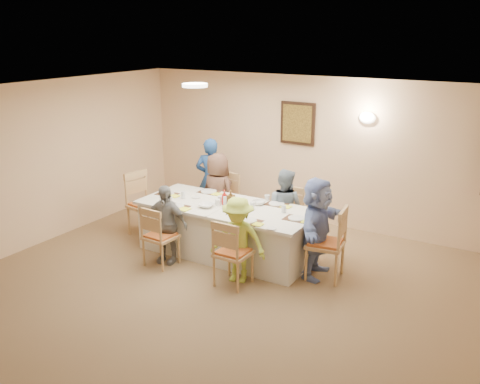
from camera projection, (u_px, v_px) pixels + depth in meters
The scene contains 44 objects.
ground at pixel (195, 306), 6.51m from camera, with size 7.00×7.00×0.00m, color brown.
room_walls at pixel (192, 187), 6.07m from camera, with size 7.00×7.00×7.00m.
wall_picture at pixel (298, 123), 9.00m from camera, with size 0.62×0.05×0.72m.
wall_sconce at pixel (367, 118), 8.34m from camera, with size 0.26×0.09×0.18m, color white.
ceiling_light at pixel (195, 85), 7.51m from camera, with size 0.36×0.36×0.05m, color white.
dining_table at pixel (227, 230), 7.91m from camera, with size 2.63×1.11×0.76m, color silver.
chair_back_left at pixel (222, 202), 8.83m from camera, with size 0.46×0.46×0.96m, color tan, non-canonical shape.
chair_back_right at pixel (287, 217), 8.25m from camera, with size 0.43×0.43×0.89m, color tan, non-canonical shape.
chair_front_left at pixel (161, 235), 7.52m from camera, with size 0.43×0.43×0.89m, color tan, non-canonical shape.
chair_front_right at pixel (233, 252), 6.93m from camera, with size 0.44×0.44×0.92m, color tan, non-canonical shape.
chair_left_end at pixel (146, 204), 8.62m from camera, with size 0.50×0.50×1.03m, color tan, non-canonical shape.
chair_right_end at pixel (325, 243), 7.11m from camera, with size 0.49×0.49×1.01m, color tan, non-canonical shape.
diner_back_left at pixel (218, 194), 8.67m from camera, with size 0.71×0.52×1.33m, color brown.
diner_back_right at pixel (284, 209), 8.10m from camera, with size 0.60×0.47×1.24m, color gray.
diner_front_left at pixel (166, 224), 7.58m from camera, with size 0.71×0.38×1.15m, color gray.
diner_front_right at pixel (238, 240), 6.99m from camera, with size 0.83×0.58×1.17m, color #BFDC48.
diner_right_end at pixel (317, 228), 7.12m from camera, with size 0.52×1.32×1.39m, color #849AD9.
caregiver at pixel (211, 179), 9.26m from camera, with size 0.62×0.51×1.45m, color #224A90.
placemat_fl at pixel (176, 207), 7.74m from camera, with size 0.35×0.26×0.01m, color #472B19.
plate_fl at pixel (176, 206), 7.74m from camera, with size 0.22×0.22×0.01m, color white.
napkin_fl at pixel (184, 209), 7.61m from camera, with size 0.15×0.15×0.01m, color #F8FD35.
placemat_fr at pixel (248, 221), 7.15m from camera, with size 0.36×0.27×0.01m, color #472B19.
plate_fr at pixel (248, 221), 7.15m from camera, with size 0.23×0.23×0.01m, color white.
napkin_fr at pixel (258, 224), 7.02m from camera, with size 0.13×0.13×0.01m, color #F8FD35.
placemat_bl at pixel (209, 192), 8.43m from camera, with size 0.32×0.24×0.01m, color #472B19.
plate_bl at pixel (209, 191), 8.43m from camera, with size 0.25×0.25×0.02m, color white.
napkin_bl at pixel (217, 194), 8.30m from camera, with size 0.13×0.13×0.01m, color #F8FD35.
placemat_br at pixel (277, 204), 7.84m from camera, with size 0.32×0.24×0.01m, color #472B19.
plate_br at pixel (277, 204), 7.84m from camera, with size 0.23×0.23×0.01m, color white.
napkin_br at pixel (286, 207), 7.71m from camera, with size 0.14×0.14×0.01m, color #F8FD35.
placemat_le at pixel (167, 194), 8.33m from camera, with size 0.33×0.24×0.01m, color #472B19.
plate_le at pixel (167, 193), 8.33m from camera, with size 0.22×0.22×0.01m, color white.
napkin_le at pixel (174, 196), 8.20m from camera, with size 0.14×0.14×0.01m, color #F8FD35.
placemat_re at pixel (297, 219), 7.24m from camera, with size 0.34×0.25×0.01m, color #472B19.
plate_re at pixel (297, 218), 7.24m from camera, with size 0.23×0.23×0.01m, color white.
napkin_re at pixel (307, 222), 7.11m from camera, with size 0.14×0.14×0.01m, color #F8FD35.
teacup_a at pixel (169, 199), 7.96m from camera, with size 0.12×0.12×0.08m, color white.
teacup_b at pixel (267, 198), 8.03m from camera, with size 0.09×0.09×0.08m, color white.
bowl_a at pixel (206, 205), 7.71m from camera, with size 0.24×0.24×0.05m, color white.
bowl_b at pixel (259, 203), 7.83m from camera, with size 0.23×0.23×0.06m, color white.
condiment_ketchup at pixel (224, 198), 7.79m from camera, with size 0.11×0.11×0.22m, color red.
condiment_brown at pixel (231, 198), 7.79m from camera, with size 0.11×0.11×0.22m, color brown.
condiment_malt at pixel (233, 202), 7.66m from camera, with size 0.15×0.15×0.17m, color brown.
drinking_glass at pixel (220, 199), 7.89m from camera, with size 0.07×0.07×0.10m, color silver.
Camera 1 is at (3.45, -4.72, 3.24)m, focal length 40.00 mm.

